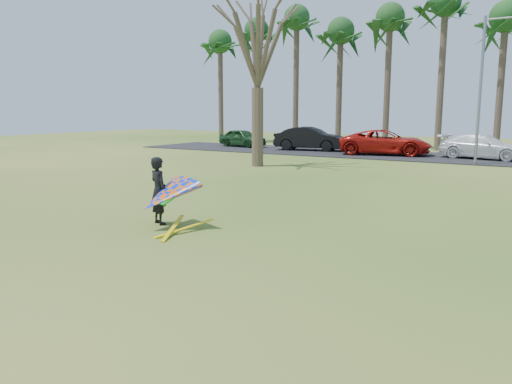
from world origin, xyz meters
The scene contains 16 objects.
ground centered at (0.00, 0.00, 0.00)m, with size 100.00×100.00×0.00m, color #225A13.
parking_strip centered at (0.00, 25.00, 0.03)m, with size 46.00×7.00×0.06m, color black.
palm_0 centered at (-22.00, 31.00, 9.17)m, with size 4.84×4.84×10.84m.
palm_1 centered at (-18.00, 31.00, 9.85)m, with size 4.84×4.84×11.54m.
palm_2 centered at (-14.00, 31.00, 10.52)m, with size 4.84×4.84×12.24m.
palm_3 centered at (-10.00, 31.00, 9.17)m, with size 4.84×4.84×10.84m.
palm_4 centered at (-6.00, 31.00, 9.85)m, with size 4.84×4.84×11.54m.
palm_5 centered at (-2.00, 31.00, 10.52)m, with size 4.84×4.84×12.24m.
palm_6 centered at (2.00, 31.00, 9.17)m, with size 4.84×4.84×10.84m.
bare_tree_left centered at (-8.00, 15.00, 6.92)m, with size 6.60×6.60×9.70m.
streetlight centered at (2.16, 22.00, 4.46)m, with size 2.28×0.18×8.00m.
car_0 centered at (-16.12, 25.79, 0.77)m, with size 1.68×4.16×1.42m, color #1A431C.
car_1 centered at (-9.87, 25.43, 0.92)m, with size 1.81×5.20×1.71m, color black.
car_2 centered at (-4.04, 24.84, 0.89)m, with size 2.74×5.94×1.65m, color #B4160E.
car_3 centered at (1.93, 25.22, 0.80)m, with size 2.08×5.11×1.48m, color white.
kite_flyer centered at (-2.53, 1.54, 0.86)m, with size 2.13×2.39×2.02m.
Camera 1 is at (6.27, -8.07, 3.08)m, focal length 35.00 mm.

